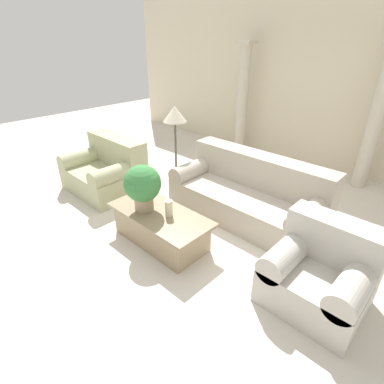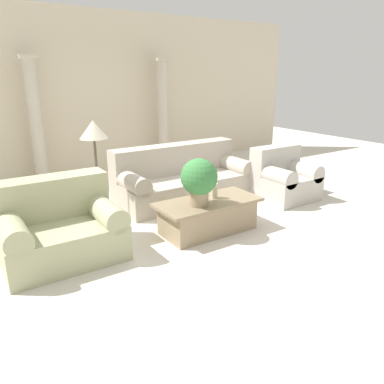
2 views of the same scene
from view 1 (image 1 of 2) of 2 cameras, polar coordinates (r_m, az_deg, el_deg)
name	(u,v)px [view 1 (image 1 of 2)]	position (r m, az deg, el deg)	size (l,w,h in m)	color
ground_plane	(192,226)	(4.24, -0.02, -6.57)	(16.00, 16.00, 0.00)	silver
wall_back	(316,82)	(6.43, 22.55, 18.73)	(10.00, 0.06, 3.20)	beige
sofa_long	(249,194)	(4.42, 10.77, -0.31)	(2.22, 0.97, 0.88)	#ADA393
loveseat	(107,170)	(5.31, -15.91, 4.13)	(1.27, 0.97, 0.88)	#ABAE84
coffee_table	(160,227)	(3.86, -6.02, -6.60)	(1.38, 0.65, 0.43)	#998466
potted_plant	(143,185)	(3.68, -9.39, 1.28)	(0.46, 0.46, 0.60)	#937F60
pillar_candle	(169,208)	(3.64, -4.45, -3.07)	(0.09, 0.09, 0.20)	beige
floor_lamp	(175,118)	(4.93, -3.28, 13.81)	(0.38, 0.38, 1.40)	#4C473D
column_left	(243,99)	(6.80, 9.60, 17.08)	(0.33, 0.33, 2.30)	beige
column_right	(376,120)	(5.77, 31.62, 11.60)	(0.33, 0.33, 2.30)	beige
armchair	(320,272)	(3.25, 23.26, -13.83)	(0.91, 0.82, 0.85)	#B7B2A8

